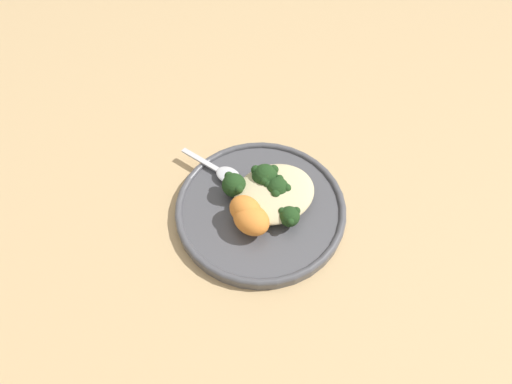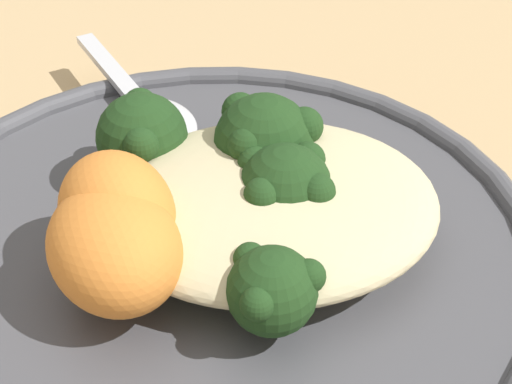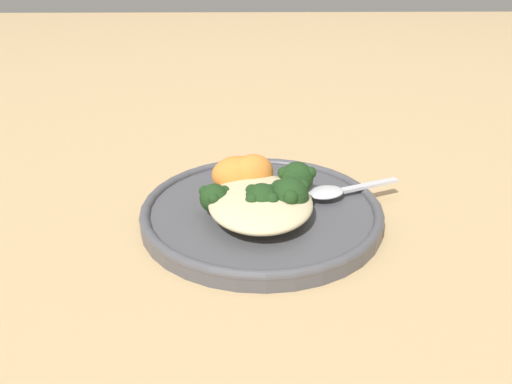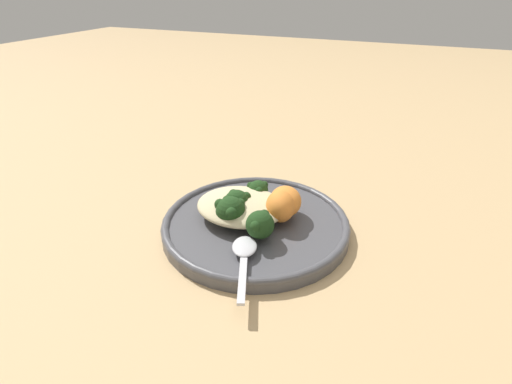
{
  "view_description": "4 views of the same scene",
  "coord_description": "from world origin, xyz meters",
  "px_view_note": "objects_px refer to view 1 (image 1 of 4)",
  "views": [
    {
      "loc": [
        0.2,
        0.33,
        0.55
      ],
      "look_at": [
        -0.0,
        0.0,
        0.04
      ],
      "focal_mm": 28.0,
      "sensor_mm": 36.0,
      "label": 1
    },
    {
      "loc": [
        0.01,
        0.28,
        0.25
      ],
      "look_at": [
        -0.02,
        0.02,
        0.05
      ],
      "focal_mm": 60.0,
      "sensor_mm": 36.0,
      "label": 2
    },
    {
      "loc": [
        -0.51,
        0.03,
        0.29
      ],
      "look_at": [
        -0.01,
        0.02,
        0.04
      ],
      "focal_mm": 35.0,
      "sensor_mm": 36.0,
      "label": 3
    },
    {
      "loc": [
        0.2,
        -0.44,
        0.34
      ],
      "look_at": [
        -0.0,
        0.03,
        0.06
      ],
      "focal_mm": 28.0,
      "sensor_mm": 36.0,
      "label": 4
    }
  ],
  "objects_px": {
    "broccoli_stalk_1": "(273,193)",
    "broccoli_stalk_0": "(281,216)",
    "broccoli_stalk_2": "(263,181)",
    "broccoli_stalk_3": "(235,188)",
    "sweet_potato_chunk_0": "(251,220)",
    "sweet_potato_chunk_1": "(245,210)",
    "quinoa_mound": "(274,193)",
    "spoon": "(223,172)",
    "plate": "(260,207)"
  },
  "relations": [
    {
      "from": "broccoli_stalk_1",
      "to": "broccoli_stalk_0",
      "type": "bearing_deg",
      "value": -117.81
    },
    {
      "from": "broccoli_stalk_1",
      "to": "broccoli_stalk_2",
      "type": "xyz_separation_m",
      "value": [
        0.0,
        -0.03,
        0.0
      ]
    },
    {
      "from": "broccoli_stalk_0",
      "to": "broccoli_stalk_2",
      "type": "height_order",
      "value": "broccoli_stalk_2"
    },
    {
      "from": "broccoli_stalk_3",
      "to": "sweet_potato_chunk_0",
      "type": "distance_m",
      "value": 0.07
    },
    {
      "from": "broccoli_stalk_1",
      "to": "broccoli_stalk_2",
      "type": "height_order",
      "value": "broccoli_stalk_2"
    },
    {
      "from": "broccoli_stalk_2",
      "to": "sweet_potato_chunk_1",
      "type": "distance_m",
      "value": 0.06
    },
    {
      "from": "sweet_potato_chunk_1",
      "to": "quinoa_mound",
      "type": "bearing_deg",
      "value": -171.68
    },
    {
      "from": "spoon",
      "to": "broccoli_stalk_3",
      "type": "bearing_deg",
      "value": 153.41
    },
    {
      "from": "spoon",
      "to": "broccoli_stalk_0",
      "type": "bearing_deg",
      "value": 170.7
    },
    {
      "from": "broccoli_stalk_0",
      "to": "broccoli_stalk_2",
      "type": "relative_size",
      "value": 0.85
    },
    {
      "from": "broccoli_stalk_1",
      "to": "spoon",
      "type": "distance_m",
      "value": 0.1
    },
    {
      "from": "plate",
      "to": "broccoli_stalk_2",
      "type": "bearing_deg",
      "value": -129.98
    },
    {
      "from": "broccoli_stalk_2",
      "to": "sweet_potato_chunk_1",
      "type": "relative_size",
      "value": 1.92
    },
    {
      "from": "broccoli_stalk_0",
      "to": "broccoli_stalk_1",
      "type": "height_order",
      "value": "broccoli_stalk_1"
    },
    {
      "from": "sweet_potato_chunk_1",
      "to": "spoon",
      "type": "relative_size",
      "value": 0.43
    },
    {
      "from": "broccoli_stalk_3",
      "to": "plate",
      "type": "bearing_deg",
      "value": -143.16
    },
    {
      "from": "quinoa_mound",
      "to": "sweet_potato_chunk_0",
      "type": "height_order",
      "value": "sweet_potato_chunk_0"
    },
    {
      "from": "plate",
      "to": "spoon",
      "type": "relative_size",
      "value": 2.26
    },
    {
      "from": "plate",
      "to": "quinoa_mound",
      "type": "bearing_deg",
      "value": 175.35
    },
    {
      "from": "broccoli_stalk_3",
      "to": "sweet_potato_chunk_1",
      "type": "relative_size",
      "value": 1.67
    },
    {
      "from": "plate",
      "to": "broccoli_stalk_0",
      "type": "xyz_separation_m",
      "value": [
        -0.01,
        0.04,
        0.02
      ]
    },
    {
      "from": "spoon",
      "to": "plate",
      "type": "bearing_deg",
      "value": 171.22
    },
    {
      "from": "broccoli_stalk_0",
      "to": "broccoli_stalk_3",
      "type": "relative_size",
      "value": 0.98
    },
    {
      "from": "broccoli_stalk_3",
      "to": "broccoli_stalk_2",
      "type": "bearing_deg",
      "value": -103.65
    },
    {
      "from": "quinoa_mound",
      "to": "sweet_potato_chunk_0",
      "type": "xyz_separation_m",
      "value": [
        0.06,
        0.03,
        0.01
      ]
    },
    {
      "from": "sweet_potato_chunk_0",
      "to": "broccoli_stalk_0",
      "type": "bearing_deg",
      "value": 160.84
    },
    {
      "from": "plate",
      "to": "broccoli_stalk_1",
      "type": "bearing_deg",
      "value": 172.36
    },
    {
      "from": "plate",
      "to": "broccoli_stalk_3",
      "type": "distance_m",
      "value": 0.05
    },
    {
      "from": "plate",
      "to": "broccoli_stalk_1",
      "type": "relative_size",
      "value": 3.05
    },
    {
      "from": "broccoli_stalk_3",
      "to": "sweet_potato_chunk_1",
      "type": "bearing_deg",
      "value": 171.99
    },
    {
      "from": "plate",
      "to": "quinoa_mound",
      "type": "xyz_separation_m",
      "value": [
        -0.03,
        0.0,
        0.02
      ]
    },
    {
      "from": "broccoli_stalk_0",
      "to": "broccoli_stalk_3",
      "type": "distance_m",
      "value": 0.09
    },
    {
      "from": "spoon",
      "to": "quinoa_mound",
      "type": "bearing_deg",
      "value": -174.9
    },
    {
      "from": "quinoa_mound",
      "to": "broccoli_stalk_3",
      "type": "height_order",
      "value": "broccoli_stalk_3"
    },
    {
      "from": "broccoli_stalk_1",
      "to": "broccoli_stalk_2",
      "type": "relative_size",
      "value": 0.89
    },
    {
      "from": "broccoli_stalk_1",
      "to": "broccoli_stalk_3",
      "type": "relative_size",
      "value": 1.03
    },
    {
      "from": "quinoa_mound",
      "to": "spoon",
      "type": "bearing_deg",
      "value": -62.65
    },
    {
      "from": "broccoli_stalk_0",
      "to": "broccoli_stalk_1",
      "type": "bearing_deg",
      "value": 114.66
    },
    {
      "from": "plate",
      "to": "broccoli_stalk_0",
      "type": "bearing_deg",
      "value": 101.95
    },
    {
      "from": "spoon",
      "to": "sweet_potato_chunk_1",
      "type": "bearing_deg",
      "value": 149.89
    },
    {
      "from": "broccoli_stalk_0",
      "to": "broccoli_stalk_3",
      "type": "bearing_deg",
      "value": 153.14
    },
    {
      "from": "broccoli_stalk_2",
      "to": "broccoli_stalk_0",
      "type": "bearing_deg",
      "value": -136.34
    },
    {
      "from": "spoon",
      "to": "broccoli_stalk_2",
      "type": "bearing_deg",
      "value": -169.56
    },
    {
      "from": "broccoli_stalk_1",
      "to": "sweet_potato_chunk_0",
      "type": "distance_m",
      "value": 0.06
    },
    {
      "from": "sweet_potato_chunk_1",
      "to": "plate",
      "type": "bearing_deg",
      "value": -162.59
    },
    {
      "from": "broccoli_stalk_3",
      "to": "quinoa_mound",
      "type": "bearing_deg",
      "value": -124.87
    },
    {
      "from": "quinoa_mound",
      "to": "broccoli_stalk_3",
      "type": "distance_m",
      "value": 0.06
    },
    {
      "from": "plate",
      "to": "broccoli_stalk_3",
      "type": "relative_size",
      "value": 3.14
    },
    {
      "from": "broccoli_stalk_1",
      "to": "spoon",
      "type": "xyz_separation_m",
      "value": [
        0.04,
        -0.09,
        -0.01
      ]
    },
    {
      "from": "broccoli_stalk_1",
      "to": "sweet_potato_chunk_1",
      "type": "height_order",
      "value": "sweet_potato_chunk_1"
    }
  ]
}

